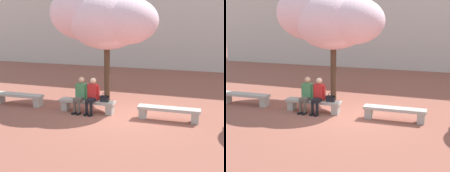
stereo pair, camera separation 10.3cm
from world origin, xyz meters
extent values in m
plane|color=#8E5142|center=(0.00, 0.00, 0.00)|extent=(100.00, 100.00, 0.00)
cube|color=#ADA89E|center=(-4.48, 0.00, 0.40)|extent=(2.10, 0.47, 0.10)
cube|color=#ADA89E|center=(-5.35, -0.02, 0.17)|extent=(0.25, 0.35, 0.35)
cube|color=#ADA89E|center=(-3.60, 0.02, 0.17)|extent=(0.25, 0.35, 0.35)
cube|color=#ADA89E|center=(-1.49, 0.00, 0.40)|extent=(2.10, 0.47, 0.10)
cube|color=#ADA89E|center=(-2.37, -0.02, 0.17)|extent=(0.25, 0.35, 0.35)
cube|color=#ADA89E|center=(-0.62, 0.02, 0.17)|extent=(0.25, 0.35, 0.35)
cube|color=#ADA89E|center=(1.49, 0.00, 0.40)|extent=(2.10, 0.47, 0.10)
cube|color=#ADA89E|center=(0.62, -0.02, 0.17)|extent=(0.25, 0.35, 0.35)
cube|color=#ADA89E|center=(2.37, 0.02, 0.17)|extent=(0.25, 0.35, 0.35)
cube|color=black|center=(-1.84, -0.41, 0.03)|extent=(0.11, 0.23, 0.06)
cylinder|color=brown|center=(-1.84, -0.35, 0.24)|extent=(0.10, 0.10, 0.42)
cube|color=black|center=(-1.66, -0.43, 0.03)|extent=(0.11, 0.23, 0.06)
cylinder|color=brown|center=(-1.66, -0.37, 0.24)|extent=(0.10, 0.10, 0.42)
cube|color=brown|center=(-1.74, -0.18, 0.51)|extent=(0.31, 0.42, 0.12)
cube|color=#428451|center=(-1.72, 0.04, 0.78)|extent=(0.35, 0.24, 0.54)
sphere|color=tan|center=(-1.72, 0.04, 1.19)|extent=(0.21, 0.21, 0.21)
cylinder|color=#428451|center=(-1.93, 0.03, 0.74)|extent=(0.09, 0.09, 0.50)
cylinder|color=#428451|center=(-1.51, 0.01, 0.74)|extent=(0.09, 0.09, 0.50)
cube|color=black|center=(-1.37, -0.42, 0.03)|extent=(0.11, 0.22, 0.06)
cylinder|color=black|center=(-1.36, -0.36, 0.24)|extent=(0.10, 0.10, 0.42)
cube|color=black|center=(-1.19, -0.42, 0.03)|extent=(0.11, 0.22, 0.06)
cylinder|color=black|center=(-1.18, -0.36, 0.24)|extent=(0.10, 0.10, 0.42)
cube|color=black|center=(-1.27, -0.18, 0.51)|extent=(0.29, 0.41, 0.12)
cube|color=red|center=(-1.26, 0.04, 0.78)|extent=(0.35, 0.23, 0.54)
sphere|color=beige|center=(-1.26, 0.04, 1.19)|extent=(0.21, 0.21, 0.21)
cylinder|color=red|center=(-1.47, 0.03, 0.74)|extent=(0.09, 0.09, 0.50)
cylinder|color=red|center=(-1.05, 0.01, 0.74)|extent=(0.09, 0.09, 0.50)
cube|color=black|center=(-0.81, -0.02, 0.56)|extent=(0.30, 0.14, 0.22)
cube|color=black|center=(-0.81, -0.03, 0.65)|extent=(0.30, 0.15, 0.04)
torus|color=black|center=(-0.81, -0.02, 0.72)|extent=(0.14, 0.02, 0.14)
cylinder|color=#473323|center=(-1.41, 1.91, 1.09)|extent=(0.24, 0.24, 2.19)
ellipsoid|color=#F4CCDB|center=(-1.41, 1.91, 3.30)|extent=(3.11, 3.18, 2.33)
ellipsoid|color=#F4CCDB|center=(-2.37, 2.05, 3.60)|extent=(3.04, 2.91, 2.28)
ellipsoid|color=#F4CCDB|center=(-0.46, 1.62, 3.29)|extent=(2.40, 2.31, 1.80)
camera|label=1|loc=(3.01, -10.14, 3.37)|focal=50.00mm
camera|label=2|loc=(3.11, -10.10, 3.37)|focal=50.00mm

